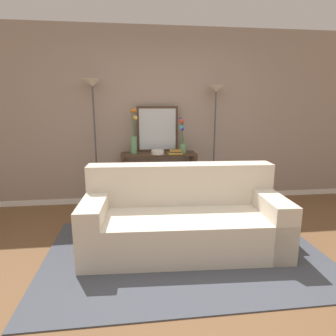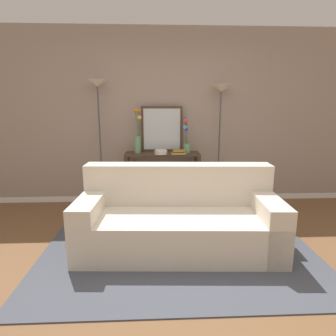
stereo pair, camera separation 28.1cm
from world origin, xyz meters
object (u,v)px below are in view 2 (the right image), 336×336
wall_mirror (162,129)px  vase_short_flowers (186,136)px  vase_tall_flowers (138,137)px  fruit_bowl (161,152)px  book_stack (178,152)px  console_table (162,170)px  book_row_under_console (149,202)px  couch (178,220)px  floor_lamp_left (98,108)px  floor_lamp_right (220,112)px

wall_mirror → vase_short_flowers: 0.40m
wall_mirror → vase_tall_flowers: bearing=-159.9°
fruit_bowl → book_stack: (0.26, -0.00, -0.00)m
console_table → vase_short_flowers: bearing=-2.0°
console_table → book_row_under_console: bearing=180.0°
couch → wall_mirror: 1.74m
book_row_under_console → floor_lamp_left: bearing=177.8°
vase_short_flowers → fruit_bowl: size_ratio=2.78×
console_table → fruit_bowl: fruit_bowl is taller
floor_lamp_left → book_stack: 1.32m
floor_lamp_left → vase_tall_flowers: (0.56, -0.01, -0.42)m
floor_lamp_left → wall_mirror: bearing=7.4°
couch → wall_mirror: bearing=95.2°
book_stack → book_row_under_console: book_stack is taller
console_table → floor_lamp_left: size_ratio=0.59×
couch → book_stack: size_ratio=10.23×
vase_tall_flowers → console_table: bearing=-2.3°
fruit_bowl → floor_lamp_left: bearing=171.4°
couch → vase_short_flowers: size_ratio=4.06×
fruit_bowl → book_stack: bearing=-0.7°
wall_mirror → vase_tall_flowers: (-0.36, -0.13, -0.11)m
vase_short_flowers → floor_lamp_right: bearing=4.5°
couch → fruit_bowl: (-0.16, 1.25, 0.55)m
vase_tall_flowers → fruit_bowl: bearing=-20.0°
console_table → floor_lamp_left: 1.31m
floor_lamp_left → couch: bearing=-52.6°
floor_lamp_left → fruit_bowl: floor_lamp_left is taller
console_table → book_row_under_console: size_ratio=2.44×
console_table → vase_tall_flowers: vase_tall_flowers is taller
wall_mirror → vase_short_flowers: (0.36, -0.16, -0.09)m
console_table → fruit_bowl: (-0.02, -0.11, 0.30)m
console_table → floor_lamp_left: floor_lamp_left is taller
wall_mirror → vase_short_flowers: bearing=-24.1°
vase_short_flowers → fruit_bowl: (-0.38, -0.10, -0.22)m
couch → fruit_bowl: size_ratio=11.29×
console_table → vase_tall_flowers: bearing=177.7°
couch → fruit_bowl: bearing=97.3°
vase_short_flowers → book_stack: 0.28m
vase_tall_flowers → fruit_bowl: size_ratio=3.47×
floor_lamp_left → book_stack: size_ratio=9.06×
floor_lamp_left → floor_lamp_right: 1.79m
console_table → floor_lamp_right: bearing=1.8°
couch → floor_lamp_left: bearing=127.4°
wall_mirror → vase_tall_flowers: 0.40m
fruit_bowl → book_stack: size_ratio=0.91×
console_table → vase_short_flowers: size_ratio=2.13×
book_stack → floor_lamp_right: bearing=12.5°
console_table → book_stack: size_ratio=5.35×
console_table → couch: bearing=-84.3°
couch → vase_short_flowers: bearing=80.7°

